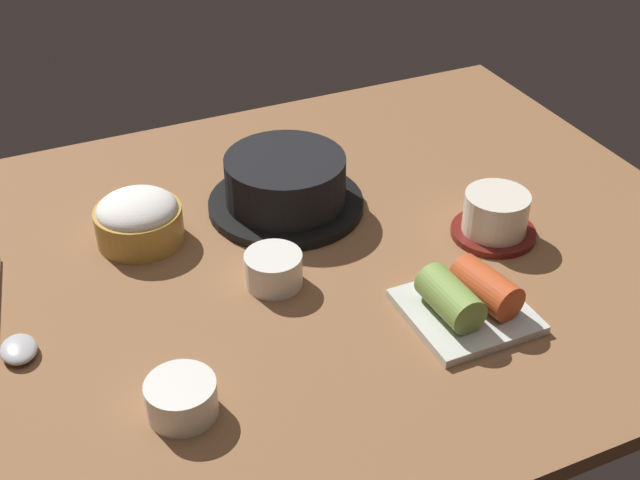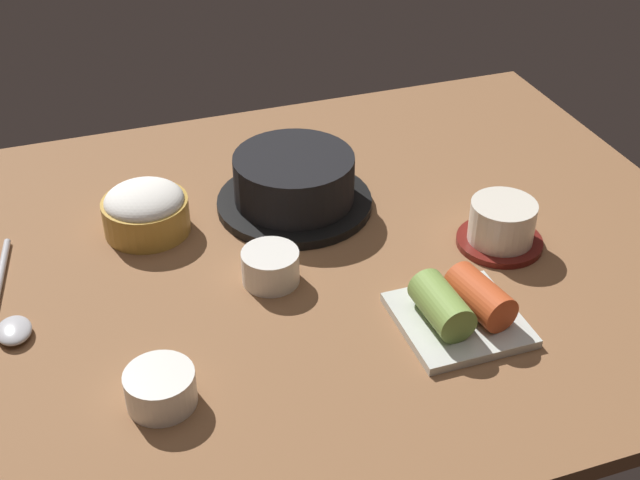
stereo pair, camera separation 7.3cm
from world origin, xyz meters
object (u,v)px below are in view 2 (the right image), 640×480
Objects in this scene: side_bowl_near at (160,387)px; spoon at (8,314)px; kimchi_plate at (460,308)px; banchan_cup_center at (270,266)px; stone_pot at (294,183)px; rice_bowl at (145,209)px; tea_cup_with_saucer at (502,225)px.

spoon is (-13.04, 17.23, -1.31)cm from side_bowl_near.
kimchi_plate is 31.31cm from side_bowl_near.
spoon is at bearing 174.57° from banchan_cup_center.
stone_pot is 3.04× the size of banchan_cup_center.
rice_bowl is 0.52× the size of spoon.
side_bowl_near is at bearing -178.01° from kimchi_plate.
rice_bowl is 20.55cm from spoon.
stone_pot reaches higher than spoon.
banchan_cup_center is at bearing 140.57° from kimchi_plate.
stone_pot is 1.92× the size of tea_cup_with_saucer.
stone_pot reaches higher than tea_cup_with_saucer.
tea_cup_with_saucer is 0.82× the size of kimchi_plate.
kimchi_plate reaches higher than spoon.
rice_bowl is at bearing 134.72° from kimchi_plate.
kimchi_plate is 0.63× the size of spoon.
kimchi_plate is (-11.10, -11.39, -0.68)cm from tea_cup_with_saucer.
tea_cup_with_saucer is 1.58× the size of banchan_cup_center.
tea_cup_with_saucer is 0.52× the size of spoon.
side_bowl_near is (-42.39, -12.48, -0.82)cm from tea_cup_with_saucer.
kimchi_plate is 47.20cm from spoon.
stone_pot is at bearing 17.54° from spoon.
banchan_cup_center is 20.84cm from side_bowl_near.
tea_cup_with_saucer is 44.20cm from side_bowl_near.
banchan_cup_center is at bearing 44.39° from side_bowl_near.
stone_pot is 28.80cm from kimchi_plate.
kimchi_plate is at bearing -20.01° from spoon.
kimchi_plate is 1.88× the size of side_bowl_near.
kimchi_plate is at bearing -134.26° from tea_cup_with_saucer.
spoon is at bearing 159.99° from kimchi_plate.
side_bowl_near is at bearing -97.10° from rice_bowl.
side_bowl_near is 21.65cm from spoon.
kimchi_plate reaches higher than banchan_cup_center.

